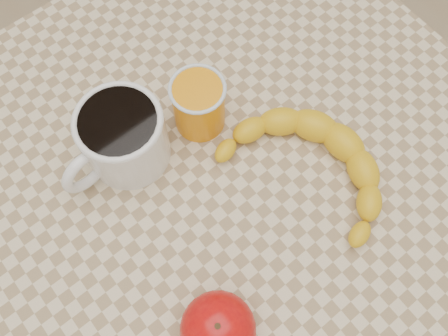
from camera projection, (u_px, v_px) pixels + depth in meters
ground at (224, 276)px, 1.37m from camera, size 3.00×3.00×0.00m
table at (224, 195)px, 0.75m from camera, size 0.80×0.80×0.75m
coffee_mug at (121, 137)px, 0.64m from camera, size 0.16×0.13×0.10m
orange_juice_glass at (199, 104)px, 0.66m from camera, size 0.08×0.08×0.09m
apple at (218, 329)px, 0.56m from camera, size 0.11×0.11×0.08m
banana at (312, 168)px, 0.65m from camera, size 0.25×0.32×0.04m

